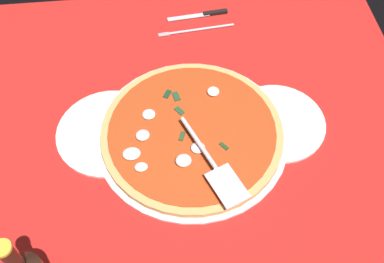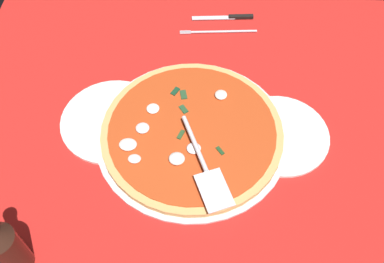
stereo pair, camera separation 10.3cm
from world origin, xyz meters
TOP-DOWN VIEW (x-y plane):
  - ground_plane at (0.00, 0.00)cm, footprint 113.89×113.89cm
  - checker_pattern at (0.00, 0.00)cm, footprint 113.89×113.89cm
  - pizza_pan at (1.20, 5.29)cm, footprint 44.49×44.49cm
  - dinner_plate_left at (-17.89, 8.10)cm, footprint 24.40×24.40cm
  - dinner_plate_right at (21.59, 6.63)cm, footprint 22.57×22.57cm
  - pizza at (1.03, 5.22)cm, footprint 41.88×41.88cm
  - pizza_server at (4.55, -5.22)cm, footprint 12.60×23.52cm
  - place_setting_far at (7.46, 43.08)cm, footprint 21.90×14.25cm

SIDE VIEW (x-z plane):
  - ground_plane at x=0.00cm, z-range -0.80..0.00cm
  - checker_pattern at x=0.00cm, z-range 0.00..0.10cm
  - place_setting_far at x=7.46cm, z-range -0.25..1.15cm
  - pizza_pan at x=1.20cm, z-range 0.10..0.95cm
  - dinner_plate_left at x=-17.89cm, z-range 0.10..1.10cm
  - dinner_plate_right at x=21.59cm, z-range 0.10..1.10cm
  - pizza at x=1.03cm, z-range 0.27..3.31cm
  - pizza_server at x=4.55cm, z-range 3.81..4.81cm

